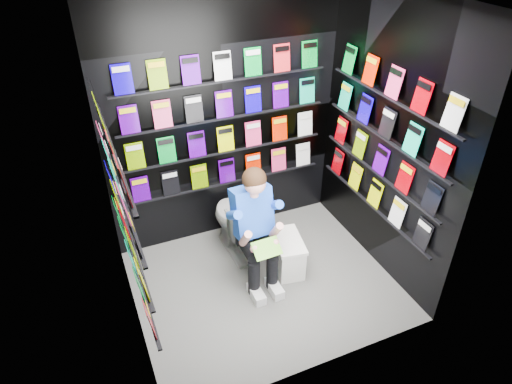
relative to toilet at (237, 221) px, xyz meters
name	(u,v)px	position (x,y,z in m)	size (l,w,h in m)	color
floor	(264,284)	(0.04, -0.58, -0.37)	(2.40, 2.40, 0.00)	#5F605D
wall_back	(224,121)	(0.04, 0.42, 0.93)	(2.40, 0.04, 2.60)	black
wall_front	(329,241)	(0.04, -1.58, 0.93)	(2.40, 0.04, 2.60)	black
wall_left	(115,202)	(-1.16, -0.58, 0.93)	(0.04, 2.00, 2.60)	black
wall_right	(387,142)	(1.24, -0.58, 0.93)	(0.04, 2.00, 2.60)	black
comics_back	(225,122)	(0.04, 0.39, 0.94)	(2.10, 0.06, 1.37)	#F72000
comics_left	(120,200)	(-1.13, -0.58, 0.94)	(0.06, 1.70, 1.37)	#F72000
comics_right	(384,142)	(1.21, -0.58, 0.94)	(0.06, 1.70, 1.37)	#F72000
toilet	(237,221)	(0.00, 0.00, 0.00)	(0.42, 0.75, 0.73)	silver
longbox	(288,255)	(0.35, -0.46, -0.20)	(0.24, 0.44, 0.33)	white
longbox_lid	(288,241)	(0.35, -0.46, -0.02)	(0.26, 0.46, 0.03)	white
reader	(251,211)	(0.00, -0.38, 0.38)	(0.48, 0.71, 1.30)	blue
held_comic	(267,248)	(0.00, -0.73, 0.21)	(0.25, 0.01, 0.18)	green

